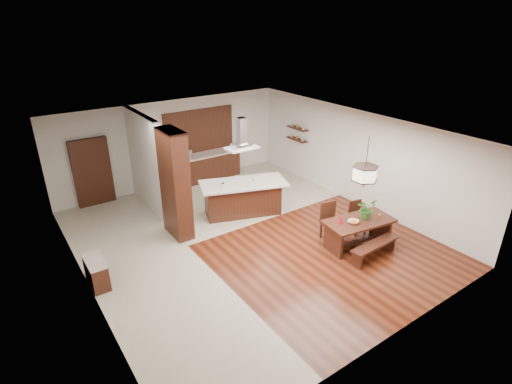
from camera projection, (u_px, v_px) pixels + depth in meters
room_shell at (246, 165)px, 9.82m from camera, size 9.00×9.04×2.92m
tile_hallway at (148, 272)px, 9.23m from camera, size 2.50×9.00×0.01m
tile_kitchen at (236, 194)px, 13.18m from camera, size 5.50×4.00×0.01m
soffit_band at (246, 132)px, 9.48m from camera, size 8.00×9.00×0.02m
partition_pier at (175, 185)px, 10.24m from camera, size 0.45×1.00×2.90m
partition_stub at (145, 162)px, 11.81m from camera, size 0.18×2.40×2.90m
hallway_console at (96, 272)px, 8.70m from camera, size 0.37×0.88×0.63m
hallway_doorway at (92, 172)px, 12.12m from camera, size 1.10×0.20×2.10m
rear_counter at (205, 167)px, 14.13m from camera, size 2.60×0.62×0.95m
kitchen_window at (199, 131)px, 13.80m from camera, size 2.60×0.08×1.50m
shelf_lower at (297, 139)px, 14.05m from camera, size 0.26×0.90×0.04m
shelf_upper at (297, 128)px, 13.88m from camera, size 0.26×0.90×0.04m
dining_table at (358, 227)px, 10.08m from camera, size 1.86×1.12×0.73m
dining_bench at (374, 250)px, 9.70m from camera, size 1.44×0.36×0.40m
dining_chair_left at (331, 222)px, 10.35m from camera, size 0.54×0.54×1.03m
dining_chair_right at (358, 218)px, 10.74m from camera, size 0.46×0.46×0.89m
pendant_lantern at (366, 163)px, 9.38m from camera, size 0.64×0.64×1.31m
foliage_plant at (366, 209)px, 10.00m from camera, size 0.50×0.44×0.53m
fruit_bowl at (353, 222)px, 9.86m from camera, size 0.34×0.34×0.06m
napkin_cone at (340, 219)px, 9.81m from camera, size 0.18×0.18×0.22m
gold_ornament at (379, 216)px, 10.08m from camera, size 0.08×0.08×0.11m
kitchen_island at (243, 198)px, 11.71m from camera, size 2.69×1.83×1.02m
range_hood at (242, 133)px, 10.91m from camera, size 0.90×0.55×0.87m
island_cup at (255, 179)px, 11.60m from camera, size 0.15×0.15×0.10m
microwave at (182, 154)px, 13.45m from camera, size 0.64×0.49×0.32m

